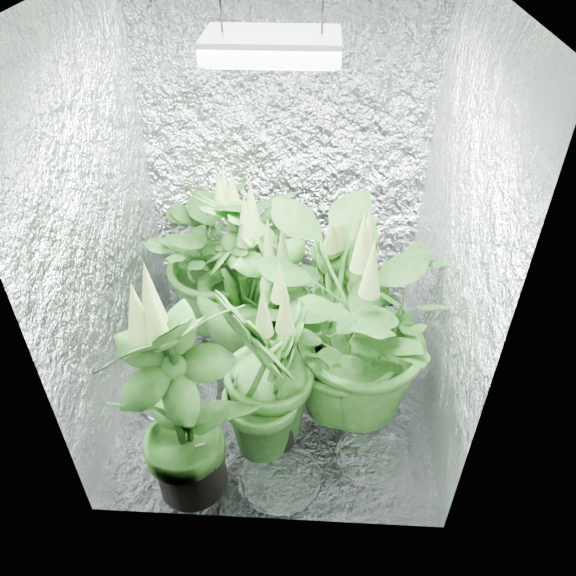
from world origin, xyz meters
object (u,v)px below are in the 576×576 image
(plant_f, at_px, (180,403))
(plant_e, at_px, (354,332))
(grow_lamp, at_px, (272,46))
(plant_d, at_px, (242,278))
(plant_b, at_px, (276,306))
(plant_c, at_px, (337,292))
(plant_g, at_px, (268,374))
(circulation_fan, at_px, (380,304))
(plant_a, at_px, (220,252))

(plant_f, bearing_deg, plant_e, 33.32)
(grow_lamp, xyz_separation_m, plant_d, (-0.22, 0.34, -1.33))
(plant_b, distance_m, plant_c, 0.35)
(plant_d, relative_size, plant_g, 1.01)
(plant_c, distance_m, plant_g, 0.76)
(plant_e, bearing_deg, plant_g, -148.95)
(grow_lamp, relative_size, plant_g, 0.46)
(grow_lamp, distance_m, plant_e, 1.33)
(plant_c, xyz_separation_m, plant_e, (0.07, -0.44, 0.11))
(grow_lamp, xyz_separation_m, plant_e, (0.39, -0.14, -1.27))
(plant_c, relative_size, circulation_fan, 2.75)
(grow_lamp, height_order, plant_f, grow_lamp)
(plant_b, xyz_separation_m, plant_c, (0.33, 0.12, 0.02))
(plant_e, relative_size, plant_g, 1.09)
(plant_c, bearing_deg, plant_b, -160.56)
(grow_lamp, xyz_separation_m, plant_a, (-0.37, 0.57, -1.32))
(plant_f, xyz_separation_m, plant_g, (0.35, 0.25, -0.07))
(plant_a, xyz_separation_m, plant_g, (0.36, -0.95, -0.01))
(plant_d, height_order, plant_f, plant_f)
(plant_a, height_order, plant_d, plant_d)
(plant_b, height_order, plant_e, plant_e)
(grow_lamp, bearing_deg, plant_b, 95.16)
(plant_b, bearing_deg, circulation_fan, 32.23)
(plant_g, bearing_deg, plant_b, 90.49)
(plant_a, distance_m, plant_e, 1.04)
(circulation_fan, bearing_deg, plant_b, -146.06)
(grow_lamp, distance_m, plant_b, 1.40)
(plant_e, relative_size, plant_f, 0.94)
(plant_e, height_order, plant_g, plant_e)
(plant_e, bearing_deg, plant_b, 140.93)
(plant_b, bearing_deg, grow_lamp, -84.84)
(plant_f, bearing_deg, plant_b, 67.28)
(plant_c, relative_size, plant_g, 0.90)
(plant_b, xyz_separation_m, plant_d, (-0.20, 0.16, 0.06))
(plant_d, bearing_deg, plant_f, -98.18)
(plant_a, bearing_deg, plant_b, -47.05)
(plant_a, relative_size, plant_c, 1.20)
(grow_lamp, distance_m, plant_g, 1.38)
(grow_lamp, relative_size, plant_b, 0.52)
(circulation_fan, bearing_deg, plant_d, -162.53)
(plant_a, height_order, plant_f, plant_f)
(plant_d, bearing_deg, plant_g, -74.08)
(plant_e, xyz_separation_m, plant_g, (-0.40, -0.24, -0.05))
(plant_a, height_order, plant_g, plant_g)
(plant_c, xyz_separation_m, plant_f, (-0.67, -0.94, 0.12))
(plant_g, bearing_deg, plant_e, 31.05)
(plant_a, relative_size, plant_e, 1.00)
(plant_b, bearing_deg, plant_f, -112.72)
(plant_a, height_order, plant_b, plant_a)
(plant_c, xyz_separation_m, plant_g, (-0.33, -0.68, 0.05))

